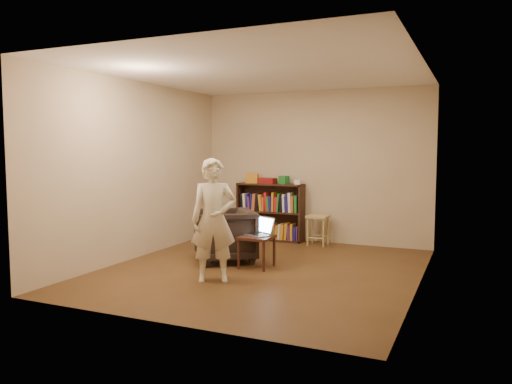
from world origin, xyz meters
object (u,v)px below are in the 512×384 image
at_px(stool, 318,221).
at_px(armchair, 225,235).
at_px(bookshelf, 271,215).
at_px(laptop, 260,231).
at_px(side_table, 257,241).
at_px(person, 214,220).

relative_size(stool, armchair, 0.61).
distance_m(bookshelf, laptop, 2.03).
height_order(bookshelf, armchair, bookshelf).
bearing_deg(side_table, laptop, 78.09).
height_order(stool, side_table, stool).
xyz_separation_m(bookshelf, armchair, (0.04, -1.84, -0.06)).
relative_size(bookshelf, armchair, 1.45).
xyz_separation_m(stool, side_table, (-0.30, -1.86, -0.04)).
height_order(bookshelf, person, person).
xyz_separation_m(bookshelf, side_table, (0.62, -2.00, -0.08)).
distance_m(bookshelf, armchair, 1.84).
distance_m(armchair, side_table, 0.59).
bearing_deg(side_table, person, -103.18).
height_order(stool, laptop, laptop).
bearing_deg(laptop, stool, 109.63).
bearing_deg(stool, person, -100.39).
relative_size(bookshelf, person, 0.80).
xyz_separation_m(side_table, person, (-0.20, -0.84, 0.39)).
distance_m(side_table, person, 0.95).
xyz_separation_m(armchair, person, (0.37, -1.01, 0.37)).
xyz_separation_m(bookshelf, stool, (0.91, -0.14, -0.04)).
bearing_deg(person, laptop, 47.96).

